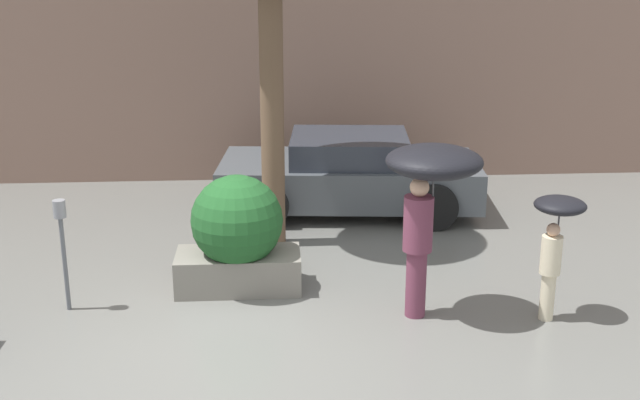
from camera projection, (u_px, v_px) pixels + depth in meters
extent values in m
plane|color=slate|center=(225.00, 342.00, 8.44)|extent=(40.00, 40.00, 0.00)
cube|color=#8C6B5B|center=(237.00, 9.00, 13.75)|extent=(18.00, 0.30, 6.00)
cube|color=gray|center=(239.00, 271.00, 9.72)|extent=(1.50, 0.71, 0.46)
sphere|color=#1E5123|center=(237.00, 221.00, 9.53)|extent=(1.10, 1.10, 1.10)
cylinder|color=brown|center=(416.00, 283.00, 8.95)|extent=(0.23, 0.23, 0.78)
cylinder|color=brown|center=(418.00, 224.00, 8.74)|extent=(0.33, 0.33, 0.62)
sphere|color=tan|center=(420.00, 187.00, 8.62)|extent=(0.21, 0.21, 0.21)
cylinder|color=#4C4C51|center=(433.00, 191.00, 8.63)|extent=(0.02, 0.02, 0.67)
ellipsoid|color=black|center=(434.00, 161.00, 8.53)|extent=(1.04, 1.04, 0.33)
cylinder|color=beige|center=(547.00, 296.00, 8.89)|extent=(0.16, 0.16, 0.55)
cylinder|color=beige|center=(551.00, 255.00, 8.74)|extent=(0.23, 0.23, 0.43)
sphere|color=tan|center=(553.00, 230.00, 8.66)|extent=(0.15, 0.15, 0.15)
cylinder|color=#4C4C51|center=(558.00, 228.00, 8.73)|extent=(0.02, 0.02, 0.52)
ellipsoid|color=black|center=(560.00, 205.00, 8.65)|extent=(0.56, 0.56, 0.18)
cube|color=#4C5156|center=(349.00, 179.00, 12.63)|extent=(4.16, 2.18, 0.62)
cube|color=#2D333D|center=(349.00, 148.00, 12.48)|extent=(1.93, 1.72, 0.40)
cylinder|color=black|center=(265.00, 206.00, 11.82)|extent=(0.72, 0.28, 0.70)
cylinder|color=black|center=(275.00, 173.00, 13.58)|extent=(0.72, 0.28, 0.70)
cylinder|color=black|center=(434.00, 207.00, 11.77)|extent=(0.72, 0.28, 0.70)
cylinder|color=black|center=(422.00, 174.00, 13.53)|extent=(0.72, 0.28, 0.70)
cylinder|color=brown|center=(272.00, 114.00, 10.76)|extent=(0.32, 0.32, 3.70)
cylinder|color=#595B60|center=(65.00, 264.00, 9.04)|extent=(0.05, 0.05, 1.11)
cylinder|color=gray|center=(59.00, 209.00, 8.85)|extent=(0.14, 0.14, 0.20)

